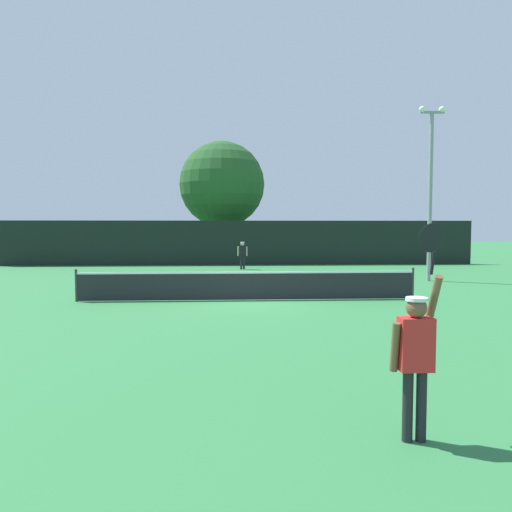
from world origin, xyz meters
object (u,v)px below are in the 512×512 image
large_tree (222,185)px  parked_car_mid (363,248)px  player_receiving (242,253)px  light_pole (430,182)px  tennis_ball (177,298)px  player_serving (416,346)px  parked_car_near (203,247)px

large_tree → parked_car_mid: large_tree is taller
player_receiving → light_pole: size_ratio=0.20×
player_receiving → tennis_ball: (-2.52, -11.14, -0.93)m
player_serving → large_tree: (-2.68, 29.49, 4.35)m
large_tree → parked_car_near: (-1.64, 4.72, -4.68)m
player_serving → large_tree: large_tree is taller
player_serving → parked_car_near: bearing=97.2°
light_pole → parked_car_near: size_ratio=1.81×
tennis_ball → light_pole: (10.80, 4.79, 4.43)m
player_serving → parked_car_near: player_serving is taller
player_receiving → parked_car_mid: bearing=-135.3°
player_serving → tennis_ball: player_serving is taller
player_serving → player_receiving: player_serving is taller
tennis_ball → large_tree: (1.25, 18.29, 5.43)m
light_pole → parked_car_mid: (1.42, 15.95, -3.69)m
player_receiving → parked_car_near: bearing=-76.2°
parked_car_mid → large_tree: bearing=-159.3°
tennis_ball → large_tree: bearing=86.1°
player_receiving → light_pole: (8.28, -6.35, 3.50)m
player_serving → parked_car_mid: 33.00m
player_receiving → tennis_ball: bearing=77.2°
player_serving → parked_car_mid: size_ratio=0.57×
light_pole → parked_car_mid: 16.43m
tennis_ball → light_pole: bearing=23.9°
large_tree → parked_car_mid: bearing=12.6°
player_receiving → parked_car_near: 12.22m
player_serving → parked_car_near: (-4.32, 34.20, -0.33)m
light_pole → player_serving: bearing=-113.2°
player_serving → parked_car_mid: (8.28, 31.94, -0.33)m
tennis_ball → parked_car_mid: bearing=59.5°
player_serving → tennis_ball: size_ratio=37.05×
player_receiving → light_pole: 11.01m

